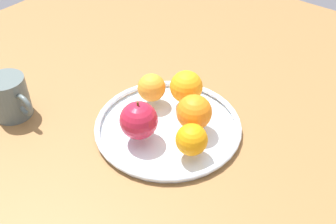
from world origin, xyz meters
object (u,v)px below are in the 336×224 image
object	(u,v)px
apple	(139,120)
orange_front_left	(194,112)
orange_back_right	(192,140)
ambient_mug	(10,97)
orange_back_left	(186,87)
fruit_bowl	(168,126)
orange_front_right	(152,88)

from	to	relation	value
apple	orange_front_left	size ratio (longest dim) A/B	1.16
orange_back_right	ambient_mug	size ratio (longest dim) A/B	0.52
apple	orange_front_left	xyz separation A→B (cm)	(7.05, 9.13, -0.18)
orange_back_left	orange_front_left	bearing A→B (deg)	-42.81
apple	orange_back_left	bearing A→B (deg)	88.05
apple	ambient_mug	distance (cm)	29.83
apple	orange_back_right	distance (cm)	11.43
orange_back_right	orange_back_left	world-z (taller)	orange_back_left
orange_front_left	ambient_mug	world-z (taller)	ambient_mug
fruit_bowl	orange_back_right	distance (cm)	10.35
orange_front_left	orange_front_right	bearing A→B (deg)	173.19
fruit_bowl	orange_front_left	distance (cm)	7.13
fruit_bowl	orange_front_left	xyz separation A→B (cm)	(4.77, 2.63, 4.61)
fruit_bowl	orange_back_left	bearing A→B (deg)	101.47
orange_front_right	orange_back_right	world-z (taller)	same
orange_front_right	fruit_bowl	bearing A→B (deg)	-27.35
ambient_mug	orange_back_left	bearing A→B (deg)	42.96
orange_back_right	ambient_mug	xyz separation A→B (cm)	(-38.73, -13.87, -0.18)
orange_back_right	ambient_mug	world-z (taller)	ambient_mug
apple	orange_front_right	world-z (taller)	apple
orange_back_right	orange_front_left	distance (cm)	7.53
fruit_bowl	apple	bearing A→B (deg)	-109.32
fruit_bowl	orange_front_right	distance (cm)	9.91
orange_front_right	orange_front_left	distance (cm)	12.91
apple	orange_back_left	distance (cm)	15.19
fruit_bowl	orange_front_left	size ratio (longest dim) A/B	4.21
apple	ambient_mug	bearing A→B (deg)	-158.17
orange_front_right	orange_back_right	bearing A→B (deg)	-25.10
apple	orange_front_right	distance (cm)	12.13
fruit_bowl	orange_back_right	world-z (taller)	orange_back_right
ambient_mug	fruit_bowl	bearing A→B (deg)	30.41
orange_back_right	orange_back_left	xyz separation A→B (cm)	(-10.54, 12.40, 0.52)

